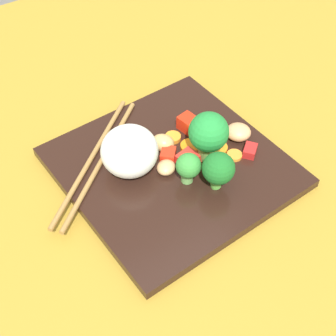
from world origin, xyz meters
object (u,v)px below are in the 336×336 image
at_px(broccoli_floret_1, 208,134).
at_px(carrot_slice_2, 206,134).
at_px(square_plate, 172,167).
at_px(rice_mound, 130,151).
at_px(chopstick_pair, 96,160).

height_order(broccoli_floret_1, carrot_slice_2, broccoli_floret_1).
bearing_deg(square_plate, carrot_slice_2, 105.27).
xyz_separation_m(rice_mound, broccoli_floret_1, (0.04, 0.10, 0.01)).
bearing_deg(chopstick_pair, square_plate, 105.39).
bearing_deg(square_plate, rice_mound, -115.30).
bearing_deg(carrot_slice_2, rice_mound, -92.05).
bearing_deg(rice_mound, square_plate, 64.70).
distance_m(rice_mound, chopstick_pair, 0.06).
bearing_deg(chopstick_pair, rice_mound, 93.99).
xyz_separation_m(square_plate, chopstick_pair, (-0.06, -0.08, 0.01)).
bearing_deg(rice_mound, chopstick_pair, -136.69).
height_order(square_plate, carrot_slice_2, carrot_slice_2).
distance_m(carrot_slice_2, chopstick_pair, 0.16).
distance_m(broccoli_floret_1, chopstick_pair, 0.16).
relative_size(rice_mound, broccoli_floret_1, 1.00).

